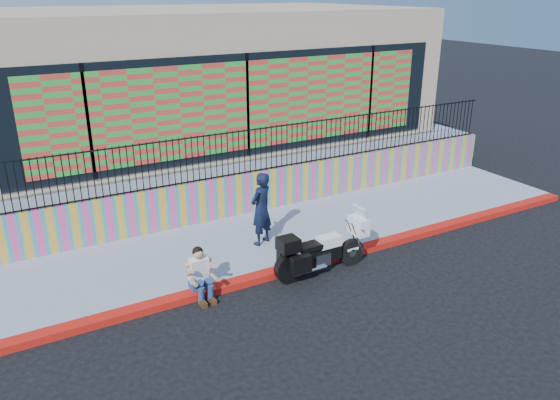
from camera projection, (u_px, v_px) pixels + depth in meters
ground at (330, 261)px, 12.51m from camera, size 90.00×90.00×0.00m
red_curb at (330, 258)px, 12.48m from camera, size 16.00×0.30×0.15m
sidewalk at (293, 232)px, 13.82m from camera, size 16.00×3.00×0.15m
mural_wall at (263, 190)px, 14.89m from camera, size 16.00×0.20×1.10m
metal_fence at (263, 149)px, 14.47m from camera, size 15.80×0.04×1.20m
elevated_platform at (195, 148)px, 19.06m from camera, size 16.00×10.00×1.25m
storefront_building at (193, 72)px, 17.93m from camera, size 14.00×8.06×4.00m
police_motorcycle at (320, 249)px, 11.76m from camera, size 2.21×0.73×1.38m
police_officer at (261, 209)px, 12.72m from camera, size 0.76×0.65×1.76m
seated_man at (202, 279)px, 10.83m from camera, size 0.54×0.71×1.06m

